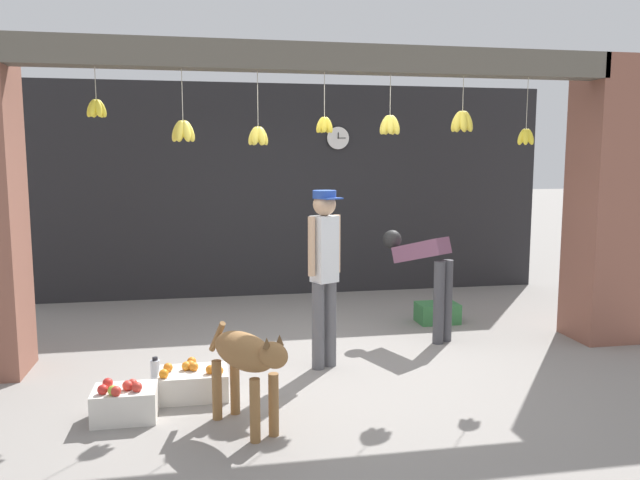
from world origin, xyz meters
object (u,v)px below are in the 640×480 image
object	(u,v)px
water_bottle	(156,373)
produce_box_green	(437,313)
shopkeeper	(324,266)
fruit_crate_oranges	(193,382)
wall_clock	(338,138)
fruit_crate_apples	(125,402)
dog	(247,358)
worker_stooping	(425,268)

from	to	relation	value
water_bottle	produce_box_green	bearing A→B (deg)	26.62
shopkeeper	fruit_crate_oranges	size ratio (longest dim) A/B	2.99
wall_clock	fruit_crate_apples	bearing A→B (deg)	-121.60
produce_box_green	dog	bearing A→B (deg)	-133.65
produce_box_green	wall_clock	bearing A→B (deg)	113.55
dog	shopkeeper	world-z (taller)	shopkeeper
produce_box_green	fruit_crate_oranges	bearing A→B (deg)	-146.83
dog	produce_box_green	size ratio (longest dim) A/B	1.83
fruit_crate_oranges	fruit_crate_apples	distance (m)	0.59
shopkeeper	fruit_crate_oranges	xyz separation A→B (m)	(-1.15, -0.50, -0.81)
fruit_crate_apples	shopkeeper	bearing A→B (deg)	27.52
produce_box_green	water_bottle	size ratio (longest dim) A/B	1.80
fruit_crate_apples	water_bottle	xyz separation A→B (m)	(0.17, 0.61, -0.01)
dog	wall_clock	size ratio (longest dim) A/B	2.63
shopkeeper	worker_stooping	distance (m)	1.42
shopkeeper	produce_box_green	world-z (taller)	shopkeeper
fruit_crate_oranges	wall_clock	world-z (taller)	wall_clock
fruit_crate_apples	wall_clock	distance (m)	5.01
dog	fruit_crate_apples	bearing A→B (deg)	-140.44
produce_box_green	water_bottle	world-z (taller)	water_bottle
fruit_crate_apples	wall_clock	world-z (taller)	wall_clock
fruit_crate_apples	water_bottle	distance (m)	0.63
shopkeeper	worker_stooping	xyz separation A→B (m)	(1.20, 0.74, -0.19)
worker_stooping	produce_box_green	xyz separation A→B (m)	(0.36, 0.54, -0.62)
wall_clock	produce_box_green	bearing A→B (deg)	-66.45
dog	wall_clock	world-z (taller)	wall_clock
dog	water_bottle	world-z (taller)	dog
shopkeeper	wall_clock	xyz separation A→B (m)	(0.78, 3.06, 1.21)
dog	fruit_crate_oranges	size ratio (longest dim) A/B	1.58
shopkeeper	produce_box_green	bearing A→B (deg)	-167.83
dog	worker_stooping	distance (m)	2.75
shopkeeper	fruit_crate_apples	distance (m)	2.00
shopkeeper	produce_box_green	xyz separation A→B (m)	(1.56, 1.27, -0.81)
dog	worker_stooping	xyz separation A→B (m)	(1.97, 1.91, 0.23)
dog	wall_clock	bearing A→B (deg)	130.17
dog	water_bottle	size ratio (longest dim) A/B	3.30
shopkeeper	fruit_crate_oranges	distance (m)	1.49
fruit_crate_apples	produce_box_green	distance (m)	3.83
worker_stooping	wall_clock	distance (m)	2.75
fruit_crate_oranges	wall_clock	size ratio (longest dim) A/B	1.66
fruit_crate_apples	water_bottle	size ratio (longest dim) A/B	1.75
shopkeeper	produce_box_green	size ratio (longest dim) A/B	3.46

